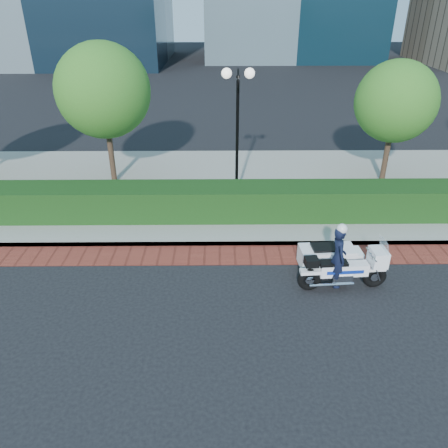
{
  "coord_description": "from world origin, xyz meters",
  "views": [
    {
      "loc": [
        0.43,
        -8.65,
        6.37
      ],
      "look_at": [
        0.53,
        1.45,
        1.0
      ],
      "focal_mm": 35.0,
      "sensor_mm": 36.0,
      "label": 1
    }
  ],
  "objects_px": {
    "tree_c": "(396,102)",
    "police_motorcycle": "(336,260)",
    "lamppost": "(238,114)",
    "tree_b": "(103,91)"
  },
  "relations": [
    {
      "from": "lamppost",
      "to": "tree_b",
      "type": "bearing_deg",
      "value": 163.89
    },
    {
      "from": "tree_c",
      "to": "police_motorcycle",
      "type": "relative_size",
      "value": 1.96
    },
    {
      "from": "tree_c",
      "to": "police_motorcycle",
      "type": "height_order",
      "value": "tree_c"
    },
    {
      "from": "lamppost",
      "to": "tree_c",
      "type": "bearing_deg",
      "value": 13.3
    },
    {
      "from": "tree_b",
      "to": "lamppost",
      "type": "bearing_deg",
      "value": -16.11
    },
    {
      "from": "lamppost",
      "to": "police_motorcycle",
      "type": "bearing_deg",
      "value": -65.41
    },
    {
      "from": "lamppost",
      "to": "tree_c",
      "type": "xyz_separation_m",
      "value": [
        5.5,
        1.3,
        0.09
      ]
    },
    {
      "from": "lamppost",
      "to": "tree_b",
      "type": "xyz_separation_m",
      "value": [
        -4.5,
        1.3,
        0.48
      ]
    },
    {
      "from": "lamppost",
      "to": "tree_b",
      "type": "relative_size",
      "value": 0.86
    },
    {
      "from": "lamppost",
      "to": "police_motorcycle",
      "type": "relative_size",
      "value": 1.92
    }
  ]
}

